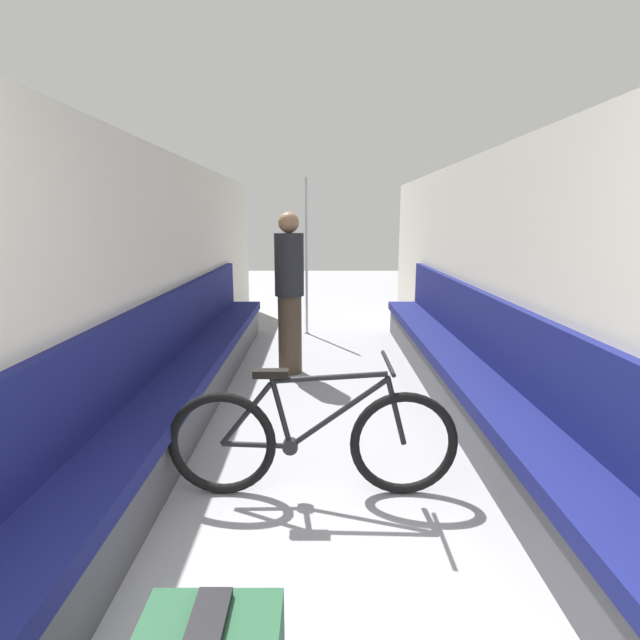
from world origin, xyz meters
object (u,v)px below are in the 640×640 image
Objects in this scene: bicycle at (311,440)px; grab_pole_near at (305,260)px; passenger_standing at (288,292)px; bench_seat_row_left at (187,375)px; bench_seat_row_right at (465,374)px.

grab_pole_near is at bearing 83.10° from bicycle.
passenger_standing is (-0.27, 2.39, 0.52)m from bicycle.
grab_pole_near is at bearing 72.38° from bench_seat_row_left.
bench_seat_row_left is 2.78× the size of grab_pole_near.
bicycle is (-1.27, -1.31, 0.02)m from bench_seat_row_right.
bench_seat_row_right is at bearing 36.94° from bicycle.
grab_pole_near is 1.84m from passenger_standing.
grab_pole_near is at bearing 177.32° from passenger_standing.
bench_seat_row_left is 3.14m from grab_pole_near.
passenger_standing is at bearing -94.04° from grab_pole_near.
bench_seat_row_left and bench_seat_row_right have the same top height.
bench_seat_row_right reaches higher than bicycle.
bench_seat_row_left is 1.00× the size of bench_seat_row_right.
bench_seat_row_right is 3.32m from grab_pole_near.
bicycle is at bearing -50.84° from bench_seat_row_left.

